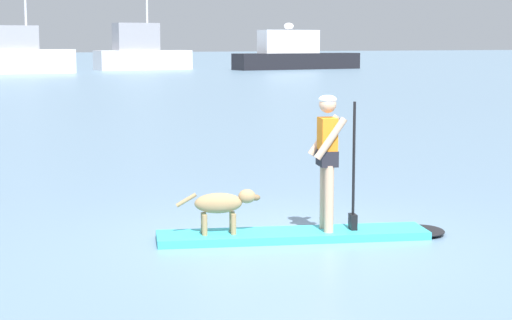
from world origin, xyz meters
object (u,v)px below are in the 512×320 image
paddleboard (310,234)px  person_paddler (328,152)px  moored_boat_far_port (20,55)px  moored_boat_outer (294,55)px  moored_boat_far_starboard (141,52)px  dog (222,204)px

paddleboard → person_paddler: size_ratio=2.16×
moored_boat_far_port → moored_boat_outer: (24.81, -1.58, -0.12)m
paddleboard → moored_boat_far_port: bearing=80.3°
moored_boat_far_port → moored_boat_far_starboard: bearing=18.4°
dog → moored_boat_outer: bearing=58.6°
moored_boat_far_port → person_paddler: bearing=-99.5°
paddleboard → moored_boat_outer: (35.38, 60.01, 1.30)m
person_paddler → dog: bearing=160.3°
moored_boat_far_starboard → paddleboard: bearing=-108.9°
dog → paddleboard: bearing=-19.7°
dog → moored_boat_far_port: bearing=79.2°
paddleboard → moored_boat_far_starboard: moored_boat_far_starboard is taller
moored_boat_outer → moored_boat_far_starboard: bearing=156.9°
paddleboard → moored_boat_far_starboard: bearing=71.1°
person_paddler → moored_boat_outer: (35.17, 60.09, 0.24)m
dog → moored_boat_far_starboard: (23.47, 65.15, 1.11)m
moored_boat_far_starboard → moored_boat_outer: 14.11m
person_paddler → moored_boat_outer: size_ratio=0.14×
paddleboard → dog: dog is taller
moored_boat_far_port → dog: bearing=-100.8°
moored_boat_far_starboard → moored_boat_outer: size_ratio=0.86×
moored_boat_far_starboard → moored_boat_outer: (12.98, -5.52, -0.24)m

